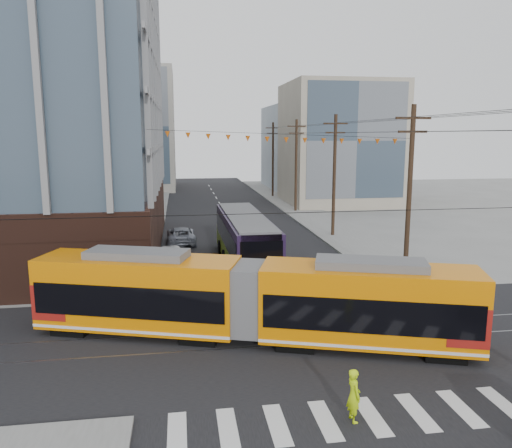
# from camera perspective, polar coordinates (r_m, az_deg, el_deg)

# --- Properties ---
(ground) EXTENTS (160.00, 160.00, 0.00)m
(ground) POSITION_cam_1_polar(r_m,az_deg,el_deg) (20.40, 7.67, -16.81)
(ground) COLOR slate
(bg_bldg_nw_near) EXTENTS (18.00, 16.00, 18.00)m
(bg_bldg_nw_near) POSITION_cam_1_polar(r_m,az_deg,el_deg) (70.38, -18.55, 9.48)
(bg_bldg_nw_near) COLOR #8C99A5
(bg_bldg_nw_near) RESTS_ON ground
(bg_bldg_ne_near) EXTENTS (14.00, 14.00, 16.00)m
(bg_bldg_ne_near) POSITION_cam_1_polar(r_m,az_deg,el_deg) (68.80, 9.43, 9.02)
(bg_bldg_ne_near) COLOR gray
(bg_bldg_ne_near) RESTS_ON ground
(bg_bldg_nw_far) EXTENTS (16.00, 18.00, 20.00)m
(bg_bldg_nw_far) POSITION_cam_1_polar(r_m,az_deg,el_deg) (89.83, -14.52, 10.36)
(bg_bldg_nw_far) COLOR gray
(bg_bldg_nw_far) RESTS_ON ground
(bg_bldg_ne_far) EXTENTS (16.00, 16.00, 14.00)m
(bg_bldg_ne_far) POSITION_cam_1_polar(r_m,az_deg,el_deg) (88.56, 6.61, 8.67)
(bg_bldg_ne_far) COLOR #8C99A5
(bg_bldg_ne_far) RESTS_ON ground
(utility_pole_far) EXTENTS (0.30, 0.30, 11.00)m
(utility_pole_far) POSITION_cam_1_polar(r_m,az_deg,el_deg) (74.79, 1.94, 7.32)
(utility_pole_far) COLOR black
(utility_pole_far) RESTS_ON ground
(streetcar) EXTENTS (19.72, 8.87, 3.82)m
(streetcar) POSITION_cam_1_polar(r_m,az_deg,el_deg) (22.71, -0.76, -8.61)
(streetcar) COLOR #D87101
(streetcar) RESTS_ON ground
(city_bus) EXTENTS (3.04, 13.38, 3.78)m
(city_bus) POSITION_cam_1_polar(r_m,az_deg,el_deg) (35.21, -1.24, -1.85)
(city_bus) COLOR #221433
(city_bus) RESTS_ON ground
(parked_car_silver) EXTENTS (2.91, 4.49, 1.40)m
(parked_car_silver) POSITION_cam_1_polar(r_m,az_deg,el_deg) (33.87, -8.68, -4.53)
(parked_car_silver) COLOR #BBBBBB
(parked_car_silver) RESTS_ON ground
(parked_car_white) EXTENTS (3.01, 5.30, 1.45)m
(parked_car_white) POSITION_cam_1_polar(r_m,az_deg,el_deg) (36.18, -9.75, -3.56)
(parked_car_white) COLOR silver
(parked_car_white) RESTS_ON ground
(parked_car_grey) EXTENTS (2.53, 5.21, 1.43)m
(parked_car_grey) POSITION_cam_1_polar(r_m,az_deg,el_deg) (43.26, -8.56, -1.28)
(parked_car_grey) COLOR slate
(parked_car_grey) RESTS_ON ground
(pedestrian) EXTENTS (0.50, 0.70, 1.80)m
(pedestrian) POSITION_cam_1_polar(r_m,az_deg,el_deg) (17.38, 11.10, -18.65)
(pedestrian) COLOR #C3ED0E
(pedestrian) RESTS_ON ground
(jersey_barrier) EXTENTS (2.26, 3.62, 0.72)m
(jersey_barrier) POSITION_cam_1_polar(r_m,az_deg,el_deg) (34.22, 15.10, -5.20)
(jersey_barrier) COLOR slate
(jersey_barrier) RESTS_ON ground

